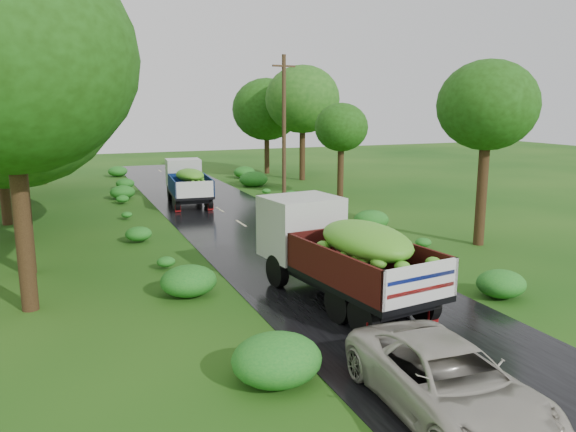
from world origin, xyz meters
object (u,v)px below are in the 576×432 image
car (448,381)px  utility_pole (284,128)px  truck_far (187,180)px  truck_near (336,247)px

car → utility_pole: bearing=79.1°
truck_far → utility_pole: (5.49, -1.90, 3.07)m
truck_near → truck_far: bearing=84.6°
utility_pole → car: bearing=-113.6°
truck_near → utility_pole: 17.30m
car → utility_pole: 24.24m
car → truck_near: bearing=84.6°
truck_near → utility_pole: bearing=66.1°
car → utility_pole: size_ratio=0.58×
truck_near → truck_far: (-0.65, 18.26, -0.21)m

